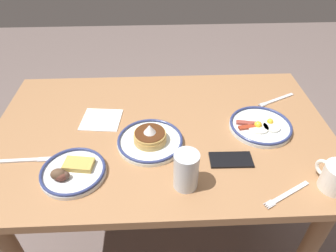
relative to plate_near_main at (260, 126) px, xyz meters
name	(u,v)px	position (x,y,z in m)	size (l,w,h in m)	color
ground_plane	(164,235)	(0.37, -0.01, -0.75)	(6.00, 6.00, 0.00)	#6A5B56
dining_table	(162,150)	(0.37, -0.01, -0.12)	(1.29, 0.81, 0.73)	#9E6F47
plate_near_main	(260,126)	(0.00, 0.00, 0.00)	(0.24, 0.24, 0.04)	white
plate_center_pancakes	(72,172)	(0.67, 0.21, 0.00)	(0.21, 0.21, 0.05)	silver
plate_far_companion	(150,140)	(0.42, 0.07, 0.01)	(0.24, 0.24, 0.09)	white
coffee_mug	(336,177)	(-0.14, 0.29, 0.03)	(0.09, 0.11, 0.09)	white
drinking_glass	(186,172)	(0.31, 0.26, 0.05)	(0.08, 0.08, 0.13)	silver
cell_phone	(231,160)	(0.15, 0.17, -0.01)	(0.14, 0.07, 0.01)	black
paper_napkin	(101,120)	(0.61, -0.08, -0.01)	(0.15, 0.14, 0.00)	white
fork_near	(287,194)	(0.01, 0.32, -0.01)	(0.17, 0.10, 0.01)	silver
fork_far	(276,100)	(-0.12, -0.18, -0.01)	(0.18, 0.10, 0.01)	silver
butter_knife	(31,160)	(0.82, 0.13, -0.01)	(0.22, 0.02, 0.01)	silver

